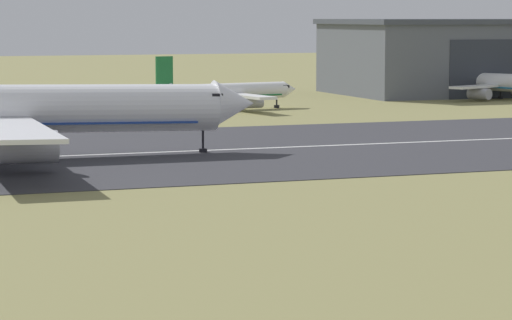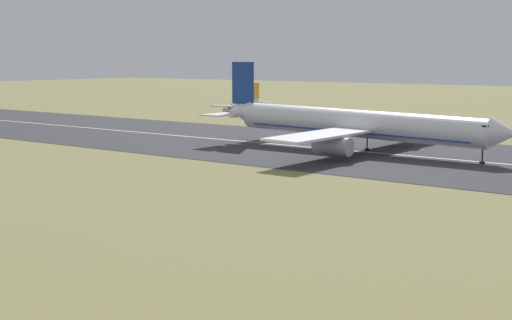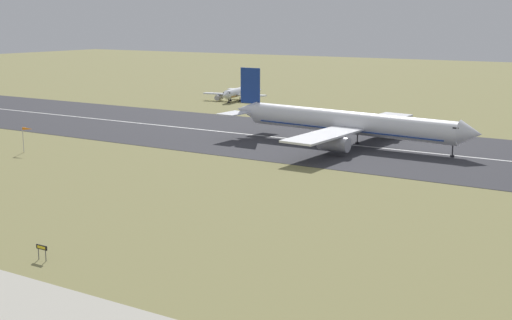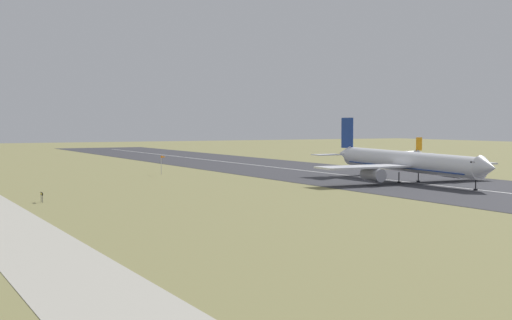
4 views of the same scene
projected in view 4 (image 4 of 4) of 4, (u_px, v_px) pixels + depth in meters
The scene contains 7 objects.
ground_plane at pixel (136, 192), 144.57m from camera, with size 752.75×752.75×0.00m, color olive.
runway_strip at pixel (387, 180), 174.67m from camera, with size 512.75×49.06×0.06m, color #333338.
runway_centreline at pixel (387, 180), 174.67m from camera, with size 461.47×0.70×0.01m, color silver.
airplane_landing at pixel (407, 162), 166.47m from camera, with size 56.49×48.37×15.37m.
airplane_parked_east at pixel (406, 155), 250.22m from camera, with size 21.48×18.44×8.86m.
windsock_pole at pixel (164, 158), 191.41m from camera, with size 2.54×1.06×5.16m.
runway_sign at pixel (42, 195), 125.24m from camera, with size 1.66×0.13×1.77m.
Camera 4 is at (138.51, 17.60, 13.95)m, focal length 50.00 mm.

